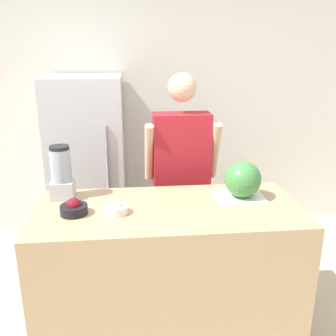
% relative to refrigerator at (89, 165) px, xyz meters
% --- Properties ---
extents(wall_back, '(8.00, 0.06, 2.60)m').
position_rel_refrigerator_xyz_m(wall_back, '(0.63, 0.41, 0.47)').
color(wall_back, silver).
rests_on(wall_back, ground_plane).
extents(counter_island, '(1.68, 0.76, 0.94)m').
position_rel_refrigerator_xyz_m(counter_island, '(0.63, -1.30, -0.36)').
color(counter_island, tan).
rests_on(counter_island, ground_plane).
extents(refrigerator, '(0.67, 0.75, 1.66)m').
position_rel_refrigerator_xyz_m(refrigerator, '(0.00, 0.00, 0.00)').
color(refrigerator, '#B7B7BC').
rests_on(refrigerator, ground_plane).
extents(person, '(0.59, 0.27, 1.72)m').
position_rel_refrigerator_xyz_m(person, '(0.81, -0.58, 0.05)').
color(person, '#333338').
rests_on(person, ground_plane).
extents(cutting_board, '(0.32, 0.27, 0.01)m').
position_rel_refrigerator_xyz_m(cutting_board, '(1.12, -1.18, 0.11)').
color(cutting_board, white).
rests_on(cutting_board, counter_island).
extents(watermelon, '(0.24, 0.24, 0.24)m').
position_rel_refrigerator_xyz_m(watermelon, '(1.13, -1.20, 0.24)').
color(watermelon, '#3D7F3D').
rests_on(watermelon, cutting_board).
extents(bowl_cherries, '(0.17, 0.17, 0.10)m').
position_rel_refrigerator_xyz_m(bowl_cherries, '(0.05, -1.34, 0.14)').
color(bowl_cherries, black).
rests_on(bowl_cherries, counter_island).
extents(bowl_cream, '(0.14, 0.14, 0.09)m').
position_rel_refrigerator_xyz_m(bowl_cream, '(0.31, -1.35, 0.14)').
color(bowl_cream, white).
rests_on(bowl_cream, counter_island).
extents(blender, '(0.15, 0.15, 0.36)m').
position_rel_refrigerator_xyz_m(blender, '(-0.06, -1.06, 0.27)').
color(blender, '#B7B7BC').
rests_on(blender, counter_island).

